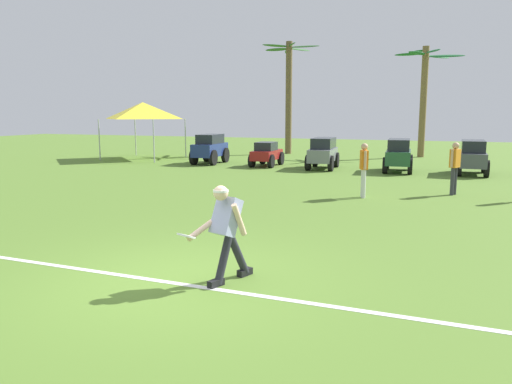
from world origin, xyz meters
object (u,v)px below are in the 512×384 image
parked_car_slot_b (267,154)px  parked_car_slot_c (323,152)px  frisbee_thrower (226,228)px  palm_tree_left_of_centre (424,93)px  parked_car_slot_e (473,156)px  parked_car_slot_a (210,148)px  parked_car_slot_d (399,154)px  event_tent (143,111)px  teammate_midfield (364,165)px  teammate_near_sideline (455,163)px  frisbee_in_flight (186,236)px  palm_tree_far_left (289,90)px

parked_car_slot_b → parked_car_slot_c: size_ratio=0.91×
frisbee_thrower → palm_tree_left_of_centre: palm_tree_left_of_centre is taller
parked_car_slot_e → parked_car_slot_a: bearing=178.9°
parked_car_slot_d → event_tent: 13.34m
parked_car_slot_a → teammate_midfield: bearing=-41.1°
parked_car_slot_c → event_tent: bearing=172.2°
frisbee_thrower → teammate_near_sideline: bearing=71.5°
teammate_near_sideline → teammate_midfield: size_ratio=1.00×
teammate_near_sideline → event_tent: bearing=155.4°
palm_tree_left_of_centre → event_tent: palm_tree_left_of_centre is taller
palm_tree_left_of_centre → event_tent: (-13.74, -6.26, -0.97)m
event_tent → parked_car_slot_c: bearing=-7.8°
parked_car_slot_a → parked_car_slot_c: bearing=-3.3°
parked_car_slot_a → parked_car_slot_b: (2.93, -0.13, -0.18)m
parked_car_slot_c → parked_car_slot_d: size_ratio=1.00×
parked_car_slot_b → parked_car_slot_d: parked_car_slot_d is taller
frisbee_thrower → parked_car_slot_e: 15.64m
frisbee_thrower → parked_car_slot_b: size_ratio=0.64×
parked_car_slot_b → parked_car_slot_c: 2.68m
parked_car_slot_d → frisbee_in_flight: bearing=-95.5°
parked_car_slot_a → event_tent: (-4.37, 1.05, 1.79)m
frisbee_thrower → teammate_near_sideline: 9.97m
parked_car_slot_c → palm_tree_far_left: palm_tree_far_left is taller
parked_car_slot_c → frisbee_in_flight: bearing=-83.8°
frisbee_in_flight → parked_car_slot_d: (1.49, 15.54, -0.04)m
teammate_near_sideline → parked_car_slot_b: size_ratio=0.70×
frisbee_in_flight → teammate_near_sideline: teammate_near_sideline is taller
teammate_midfield → palm_tree_left_of_centre: size_ratio=0.26×
frisbee_thrower → parked_car_slot_a: frisbee_thrower is taller
parked_car_slot_c → parked_car_slot_d: 3.17m
parked_car_slot_d → event_tent: bearing=174.1°
parked_car_slot_e → teammate_near_sideline: bearing=-97.7°
frisbee_thrower → parked_car_slot_a: 17.17m
parked_car_slot_d → palm_tree_left_of_centre: (0.59, 7.61, 2.78)m
parked_car_slot_d → parked_car_slot_c: bearing=-179.7°
parked_car_slot_e → palm_tree_far_left: size_ratio=0.37×
parked_car_slot_e → palm_tree_far_left: 12.56m
palm_tree_far_left → parked_car_slot_c: bearing=-62.6°
frisbee_thrower → parked_car_slot_e: (3.94, 15.14, -0.08)m
frisbee_thrower → palm_tree_far_left: bearing=104.7°
frisbee_in_flight → teammate_midfield: teammate_midfield is taller
teammate_near_sideline → parked_car_slot_d: bearing=110.1°
teammate_near_sideline → parked_car_slot_a: bearing=151.4°
frisbee_thrower → palm_tree_far_left: 23.32m
parked_car_slot_a → parked_car_slot_e: 11.61m
palm_tree_far_left → palm_tree_left_of_centre: bearing=2.3°
frisbee_in_flight → parked_car_slot_e: parked_car_slot_e is taller
frisbee_in_flight → event_tent: event_tent is taller
teammate_midfield → parked_car_slot_e: (3.21, 7.09, -0.22)m
parked_car_slot_d → teammate_midfield: bearing=-93.1°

